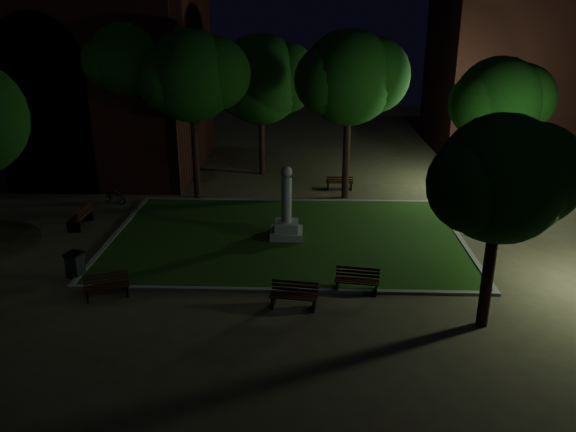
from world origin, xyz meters
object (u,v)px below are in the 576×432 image
Objects in this scene: bench_near_left at (294,296)px; bicycle at (114,196)px; monument at (286,218)px; bench_left_side at (81,217)px; bench_far_side at (340,183)px; bench_right_side at (489,222)px; trash_bin at (75,265)px; bench_near_right at (357,281)px; bench_west_near at (107,286)px.

bicycle is (-9.66, 10.68, -0.01)m from bench_near_left.
bench_left_side is (-9.56, 1.10, -0.50)m from monument.
bench_near_left is 1.12× the size of bench_far_side.
bench_right_side is (8.69, 7.44, -0.01)m from bench_near_left.
bench_near_right is at bearing -4.33° from trash_bin.
monument is 1.80× the size of bench_left_side.
monument is 10.24m from bicycle.
bench_right_side is at bearing 48.72° from bench_near_left.
bench_west_near is at bearing 28.10° from bench_left_side.
bench_right_side is at bearing 17.81° from trash_bin.
bench_west_near is at bearing -166.44° from bench_near_right.
bench_near_right is at bearing 36.97° from bench_near_left.
bench_far_side is 12.22m from bicycle.
trash_bin is at bearing 174.46° from bench_near_left.
bench_right_side is at bearing -74.52° from bicycle.
bicycle is (-11.87, 9.47, 0.00)m from bench_near_right.
monument reaches higher than bench_near_left.
bench_west_near is 7.62m from bench_left_side.
bicycle is (-1.42, 8.67, -0.09)m from trash_bin.
bench_near_left is at bearing -25.37° from bench_west_near.
bench_far_side is (2.22, 13.51, -0.03)m from bench_near_left.
bench_near_left is 1.70× the size of trash_bin.
bench_right_side is 1.07× the size of bicycle.
bench_near_right is 1.01× the size of bench_west_near.
monument reaches higher than bench_near_right.
bicycle is at bearing 150.35° from bench_near_right.
bench_left_side is at bearing 26.95° from bench_far_side.
bench_near_left is 2.52m from bench_near_right.
monument is at bearing 84.08° from bench_left_side.
bench_left_side reaches higher than bench_right_side.
trash_bin is 8.79m from bicycle.
bench_right_side is at bearing 52.77° from bench_near_right.
bench_west_near is 1.63× the size of trash_bin.
bench_near_right reaches higher than bicycle.
bench_near_right is 1.09× the size of bench_far_side.
bench_left_side is at bearing -161.05° from bicycle.
bench_west_near is at bearing -137.48° from bicycle.
bench_near_right is at bearing -103.09° from bicycle.
monument is 2.01× the size of bench_west_near.
bench_near_left is (0.49, -6.16, -0.54)m from monument.
bench_near_left is 6.56m from bench_west_near.
trash_bin is at bearing 19.70° from bench_left_side.
bench_west_near is 2.27m from trash_bin.
bench_west_near reaches higher than bench_far_side.
bench_left_side reaches higher than bench_near_left.
bench_near_right is 1.05× the size of bicycle.
bench_far_side is (2.71, 7.34, -0.57)m from monument.
trash_bin is (-8.24, 2.00, 0.08)m from bench_near_left.
bench_far_side is at bearing 88.80° from bench_near_left.
monument reaches higher than bench_far_side.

